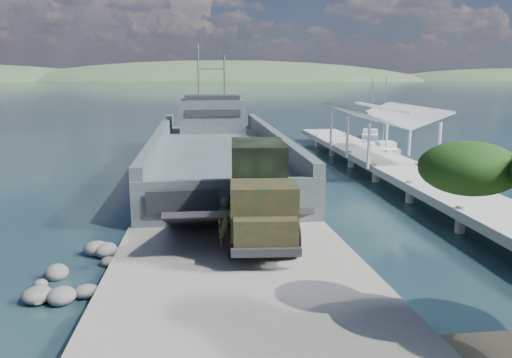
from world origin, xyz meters
name	(u,v)px	position (x,y,z in m)	size (l,w,h in m)	color
ground	(238,274)	(0.00, 0.00, 0.00)	(1400.00, 1400.00, 0.00)	#18323A
boat_ramp	(240,279)	(0.00, -1.00, 0.25)	(10.00, 18.00, 0.50)	gray
shoreline_rocks	(78,277)	(-6.20, 0.50, 0.00)	(3.20, 5.60, 0.90)	#595957
distant_headlands	(242,81)	(50.00, 560.00, 0.00)	(1000.00, 240.00, 48.00)	#3F5736
pier	(384,154)	(13.00, 18.77, 1.60)	(6.40, 44.00, 6.10)	#B4B2A9
landing_craft	(217,158)	(0.10, 22.30, 0.94)	(9.88, 38.85, 11.52)	#414A4D
military_truck	(260,191)	(1.31, 3.65, 2.51)	(3.37, 8.88, 4.04)	black
soldier	(226,232)	(-0.39, 0.86, 1.50)	(0.73, 0.48, 1.99)	black
sailboat_near	(383,150)	(16.75, 28.68, 0.41)	(2.50, 6.45, 7.65)	white
sailboat_far	(370,136)	(19.35, 39.85, 0.40)	(3.79, 6.38, 7.48)	white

